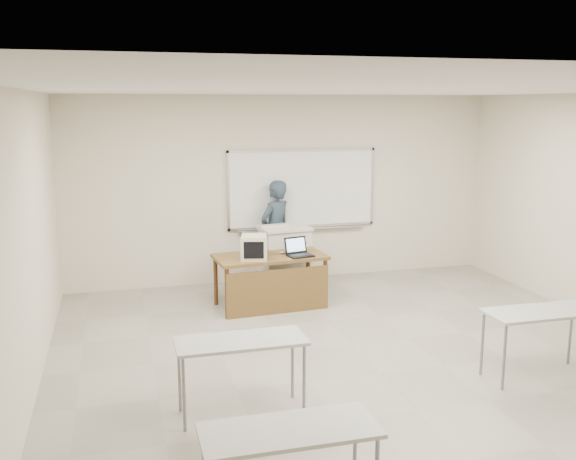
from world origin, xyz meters
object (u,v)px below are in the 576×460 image
object	(u,v)px
instructor_desk	(272,270)
podium	(285,260)
whiteboard	(302,190)
keyboard	(274,226)
presenter	(276,232)
laptop	(299,251)
crt_monitor	(254,247)
mouse	(283,252)

from	to	relation	value
instructor_desk	podium	distance (m)	0.81
whiteboard	keyboard	xyz separation A→B (m)	(-0.65, -0.69, -0.44)
instructor_desk	presenter	size ratio (longest dim) A/B	0.93
laptop	presenter	size ratio (longest dim) A/B	0.20
instructor_desk	whiteboard	bearing A→B (deg)	54.82
instructor_desk	podium	bearing A→B (deg)	57.62
instructor_desk	keyboard	world-z (taller)	keyboard
whiteboard	presenter	distance (m)	0.84
laptop	keyboard	distance (m)	0.85
whiteboard	laptop	world-z (taller)	whiteboard
podium	instructor_desk	bearing A→B (deg)	-124.21
podium	keyboard	size ratio (longest dim) A/B	2.34
crt_monitor	presenter	size ratio (longest dim) A/B	0.24
whiteboard	crt_monitor	distance (m)	1.95
instructor_desk	podium	size ratio (longest dim) A/B	1.51
laptop	mouse	world-z (taller)	laptop
presenter	instructor_desk	bearing A→B (deg)	40.36
instructor_desk	presenter	xyz separation A→B (m)	(0.38, 1.29, 0.28)
instructor_desk	mouse	world-z (taller)	mouse
whiteboard	presenter	xyz separation A→B (m)	(-0.50, -0.19, -0.64)
laptop	keyboard	size ratio (longest dim) A/B	0.77
instructor_desk	laptop	distance (m)	0.47
crt_monitor	laptop	xyz separation A→B (m)	(0.65, 0.00, -0.10)
podium	keyboard	distance (m)	0.55
instructor_desk	podium	xyz separation A→B (m)	(0.38, 0.71, -0.04)
keyboard	podium	bearing A→B (deg)	-34.11
whiteboard	podium	world-z (taller)	whiteboard
crt_monitor	presenter	bearing A→B (deg)	77.59
laptop	presenter	world-z (taller)	presenter
crt_monitor	presenter	distance (m)	1.45
crt_monitor	instructor_desk	bearing A→B (deg)	16.10
podium	laptop	distance (m)	0.78
instructor_desk	keyboard	bearing A→B (deg)	69.53
podium	presenter	distance (m)	0.66
whiteboard	mouse	size ratio (longest dim) A/B	26.88
whiteboard	podium	xyz separation A→B (m)	(-0.50, -0.77, -0.96)
laptop	podium	bearing A→B (deg)	79.53
laptop	mouse	bearing A→B (deg)	126.62
instructor_desk	mouse	distance (m)	0.33
mouse	crt_monitor	bearing A→B (deg)	-165.11
instructor_desk	laptop	size ratio (longest dim) A/B	4.57
presenter	laptop	bearing A→B (deg)	57.61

